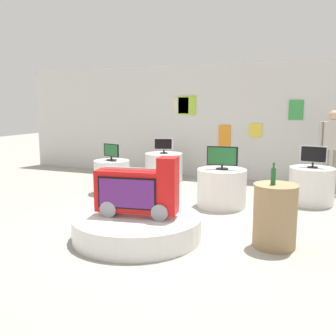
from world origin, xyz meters
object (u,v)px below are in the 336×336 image
tv_on_left_rear (164,145)px  display_pedestal_far_right (112,177)px  tv_on_center_rear (313,156)px  bottle_on_side_table (273,176)px  display_pedestal_center_rear (311,186)px  display_pedestal_left_rear (164,168)px  tv_on_far_right (111,152)px  main_display_pedestal (137,227)px  display_pedestal_right_rear (222,188)px  novelty_firetruck_tv (138,192)px  tv_on_right_rear (222,157)px  side_table_round (275,215)px  shopper_browsing_near_truck (332,145)px

tv_on_left_rear → display_pedestal_far_right: size_ratio=0.58×
tv_on_center_rear → bottle_on_side_table: (-0.41, -2.61, 0.04)m
display_pedestal_center_rear → display_pedestal_far_right: 4.00m
display_pedestal_far_right → bottle_on_side_table: bottle_on_side_table is taller
tv_on_center_rear → display_pedestal_far_right: tv_on_center_rear is taller
display_pedestal_left_rear → display_pedestal_far_right: 1.60m
tv_on_left_rear → display_pedestal_center_rear: size_ratio=0.52×
tv_on_left_rear → tv_on_center_rear: 3.51m
tv_on_far_right → display_pedestal_left_rear: bearing=69.2°
main_display_pedestal → tv_on_center_rear: 3.75m
display_pedestal_right_rear → novelty_firetruck_tv: bearing=-106.9°
main_display_pedestal → tv_on_center_rear: tv_on_center_rear is taller
tv_on_right_rear → side_table_round: (1.16, -1.76, -0.48)m
novelty_firetruck_tv → tv_on_right_rear: size_ratio=2.11×
tv_on_right_rear → shopper_browsing_near_truck: size_ratio=0.32×
side_table_round → bottle_on_side_table: 0.53m
bottle_on_side_table → shopper_browsing_near_truck: (0.74, 3.67, 0.06)m
display_pedestal_far_right → display_pedestal_center_rear: bearing=8.4°
tv_on_right_rear → main_display_pedestal: bearing=-107.5°
shopper_browsing_near_truck → display_pedestal_far_right: bearing=-159.0°
novelty_firetruck_tv → tv_on_left_rear: size_ratio=2.73×
display_pedestal_right_rear → side_table_round: bearing=-56.8°
main_display_pedestal → tv_on_right_rear: size_ratio=3.23×
display_pedestal_left_rear → shopper_browsing_near_truck: 3.77m
novelty_firetruck_tv → bottle_on_side_table: size_ratio=4.09×
display_pedestal_left_rear → tv_on_far_right: bearing=-110.8°
tv_on_far_right → side_table_round: bearing=-29.0°
display_pedestal_right_rear → tv_on_far_right: tv_on_far_right is taller
tv_on_left_rear → display_pedestal_right_rear: size_ratio=0.48×
display_pedestal_far_right → tv_on_far_right: bearing=-73.5°
display_pedestal_left_rear → shopper_browsing_near_truck: shopper_browsing_near_truck is taller
display_pedestal_far_right → tv_on_left_rear: bearing=69.1°
bottle_on_side_table → display_pedestal_left_rear: bearing=130.1°
novelty_firetruck_tv → tv_on_far_right: (-1.78, 2.36, 0.21)m
display_pedestal_right_rear → side_table_round: 2.11m
tv_on_left_rear → display_pedestal_right_rear: 2.59m
tv_on_center_rear → display_pedestal_far_right: bearing=-171.7°
display_pedestal_center_rear → side_table_round: size_ratio=0.98×
tv_on_left_rear → display_pedestal_far_right: 1.69m
novelty_firetruck_tv → shopper_browsing_near_truck: size_ratio=0.68×
bottle_on_side_table → side_table_round: bearing=41.7°
main_display_pedestal → bottle_on_side_table: 1.99m
tv_on_far_right → shopper_browsing_near_truck: (4.28, 1.65, 0.15)m
display_pedestal_left_rear → tv_on_center_rear: 3.55m
tv_on_left_rear → bottle_on_side_table: bottle_on_side_table is taller
novelty_firetruck_tv → display_pedestal_left_rear: 4.06m
bottle_on_side_table → shopper_browsing_near_truck: bearing=78.6°
tv_on_left_rear → display_pedestal_right_rear: (1.86, -1.72, -0.55)m
main_display_pedestal → display_pedestal_left_rear: display_pedestal_left_rear is taller
tv_on_left_rear → main_display_pedestal: bearing=-72.9°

